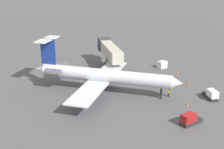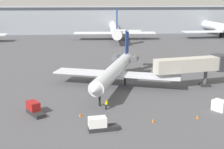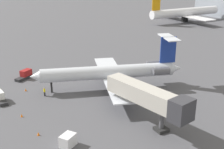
% 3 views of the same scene
% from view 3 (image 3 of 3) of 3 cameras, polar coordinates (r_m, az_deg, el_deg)
% --- Properties ---
extents(ground_plane, '(400.00, 400.00, 0.10)m').
position_cam_3_polar(ground_plane, '(57.02, 2.51, -3.69)').
color(ground_plane, '#4C4C51').
extents(regional_jet, '(25.38, 29.46, 10.06)m').
position_cam_3_polar(regional_jet, '(58.03, 0.19, 0.56)').
color(regional_jet, silver).
rests_on(regional_jet, ground_plane).
extents(jet_bridge, '(15.66, 6.00, 6.24)m').
position_cam_3_polar(jet_bridge, '(44.36, 7.61, -4.54)').
color(jet_bridge, '#B7B2A8').
rests_on(jet_bridge, ground_plane).
extents(ground_crew_marshaller, '(0.41, 0.28, 1.69)m').
position_cam_3_polar(ground_crew_marshaller, '(56.94, -12.91, -3.26)').
color(ground_crew_marshaller, black).
rests_on(ground_crew_marshaller, ground_plane).
extents(baggage_tug_lead, '(3.34, 4.12, 1.90)m').
position_cam_3_polar(baggage_tug_lead, '(66.83, -16.45, -0.09)').
color(baggage_tug_lead, '#262628').
rests_on(baggage_tug_lead, ground_plane).
extents(baggage_tug_trailing, '(4.15, 1.92, 1.90)m').
position_cam_3_polar(baggage_tug_trailing, '(56.87, -20.87, -4.16)').
color(baggage_tug_trailing, '#262628').
rests_on(baggage_tug_trailing, ground_plane).
extents(cargo_container_uld, '(2.50, 2.66, 1.70)m').
position_cam_3_polar(cargo_container_uld, '(41.21, -8.51, -12.49)').
color(cargo_container_uld, silver).
rests_on(cargo_container_uld, ground_plane).
extents(traffic_cone_near, '(0.36, 0.36, 0.55)m').
position_cam_3_polar(traffic_cone_near, '(44.64, -14.04, -11.03)').
color(traffic_cone_near, orange).
rests_on(traffic_cone_near, ground_plane).
extents(traffic_cone_mid, '(0.36, 0.36, 0.55)m').
position_cam_3_polar(traffic_cone_mid, '(60.31, -16.33, -2.83)').
color(traffic_cone_mid, orange).
rests_on(traffic_cone_mid, ground_plane).
extents(traffic_cone_far, '(0.36, 0.36, 0.55)m').
position_cam_3_polar(traffic_cone_far, '(50.41, -17.04, -7.55)').
color(traffic_cone_far, orange).
rests_on(traffic_cone_far, ground_plane).
extents(parked_airliner_west_end, '(30.55, 36.36, 13.03)m').
position_cam_3_polar(parked_airliner_west_end, '(137.11, 13.88, 11.55)').
color(parked_airliner_west_end, white).
rests_on(parked_airliner_west_end, ground_plane).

